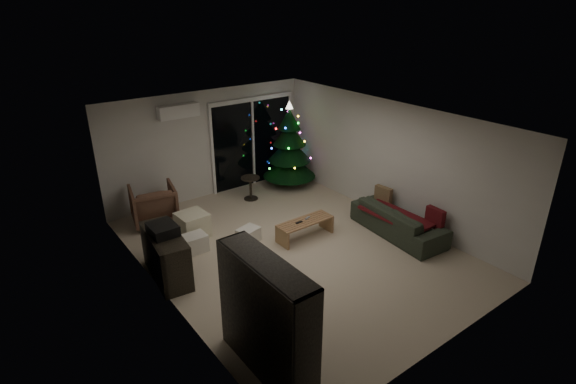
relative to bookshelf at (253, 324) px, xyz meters
name	(u,v)px	position (x,y,z in m)	size (l,w,h in m)	color
room	(268,171)	(2.71, 3.63, 0.22)	(6.50, 7.51, 2.60)	beige
bookshelf	(253,324)	(0.00, 0.00, 0.00)	(0.40, 1.59, 1.59)	black
media_cabinet	(166,255)	(0.00, 2.72, -0.39)	(0.49, 1.31, 0.82)	black
stereo	(163,229)	(0.00, 2.72, 0.11)	(0.41, 0.49, 0.17)	black
armchair	(154,205)	(0.59, 4.75, -0.38)	(0.88, 0.90, 0.82)	brown
ottoman	(193,225)	(0.97, 3.74, -0.55)	(0.55, 0.55, 0.49)	beige
cardboard_box_a	(194,243)	(0.73, 3.20, -0.63)	(0.46, 0.35, 0.33)	beige
cardboard_box_b	(248,235)	(1.72, 2.88, -0.65)	(0.42, 0.31, 0.29)	beige
side_table	(251,188)	(2.85, 4.57, -0.52)	(0.44, 0.44, 0.55)	black
floor_lamp	(149,171)	(0.84, 5.50, 0.08)	(0.28, 0.28, 1.75)	black
sofa	(398,220)	(4.30, 1.37, -0.50)	(2.03, 0.79, 0.59)	#3A4733
sofa_throw	(396,216)	(4.20, 1.37, -0.36)	(0.63, 1.46, 0.05)	maroon
cushion_a	(383,196)	(4.55, 2.02, -0.26)	(0.12, 0.39, 0.39)	#916847
cushion_b	(435,218)	(4.55, 0.72, -0.26)	(0.12, 0.39, 0.39)	maroon
coffee_table	(305,229)	(2.71, 2.36, -0.61)	(1.17, 0.41, 0.37)	#A78454
remote_a	(299,222)	(2.56, 2.36, -0.41)	(0.15, 0.04, 0.02)	black
remote_b	(307,218)	(2.81, 2.41, -0.41)	(0.14, 0.04, 0.02)	slate
christmas_tree	(289,144)	(4.11, 4.74, 0.27)	(1.32, 1.32, 2.13)	black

